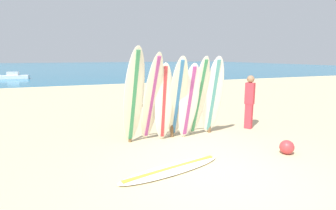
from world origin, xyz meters
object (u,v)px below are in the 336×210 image
(surfboard_leaning_far_left, at_px, (134,97))
(surfboard_lying_on_sand, at_px, (172,169))
(surfboard_leaning_center_right, at_px, (189,102))
(beachgoer_standing, at_px, (250,100))
(surfboard_leaning_center, at_px, (177,99))
(surfboard_leaning_right, at_px, (199,97))
(surfboard_leaning_left, at_px, (152,99))
(beach_ball, at_px, (287,147))
(surfboard_rack, at_px, (172,112))
(small_boat_offshore, at_px, (13,76))
(surfboard_leaning_far_right, at_px, (213,96))
(surfboard_leaning_center_left, at_px, (164,103))

(surfboard_leaning_far_left, distance_m, surfboard_lying_on_sand, 2.20)
(surfboard_leaning_center_right, height_order, beachgoer_standing, surfboard_leaning_center_right)
(surfboard_leaning_center, distance_m, surfboard_leaning_right, 0.71)
(surfboard_leaning_left, relative_size, beach_ball, 7.13)
(surfboard_rack, bearing_deg, small_boat_offshore, 106.90)
(surfboard_leaning_far_left, height_order, surfboard_leaning_center, surfboard_leaning_far_left)
(surfboard_lying_on_sand, relative_size, beachgoer_standing, 1.43)
(surfboard_leaning_center_right, height_order, surfboard_lying_on_sand, surfboard_leaning_center_right)
(surfboard_leaning_left, height_order, surfboard_leaning_center_right, surfboard_leaning_left)
(surfboard_lying_on_sand, bearing_deg, surfboard_leaning_far_left, 99.26)
(surfboard_leaning_far_right, bearing_deg, small_boat_offshore, 109.17)
(beachgoer_standing, bearing_deg, surfboard_leaning_left, -175.90)
(beachgoer_standing, bearing_deg, small_boat_offshore, 112.35)
(surfboard_leaning_right, relative_size, beachgoer_standing, 1.36)
(beach_ball, bearing_deg, surfboard_leaning_center_right, 131.81)
(surfboard_rack, relative_size, surfboard_leaning_far_left, 1.01)
(small_boat_offshore, height_order, beach_ball, small_boat_offshore)
(surfboard_leaning_center_left, bearing_deg, beach_ball, -39.37)
(surfboard_rack, relative_size, surfboard_lying_on_sand, 1.05)
(surfboard_leaning_center, height_order, small_boat_offshore, surfboard_leaning_center)
(surfboard_leaning_right, relative_size, small_boat_offshore, 0.78)
(small_boat_offshore, bearing_deg, surfboard_rack, -73.10)
(surfboard_rack, bearing_deg, surfboard_leaning_center_right, -50.41)
(small_boat_offshore, distance_m, beach_ball, 28.04)
(surfboard_leaning_far_left, height_order, surfboard_lying_on_sand, surfboard_leaning_far_left)
(surfboard_leaning_right, bearing_deg, small_boat_offshore, 108.20)
(surfboard_leaning_center_right, bearing_deg, surfboard_leaning_center_left, 173.37)
(surfboard_leaning_left, relative_size, surfboard_leaning_center, 1.04)
(surfboard_rack, height_order, surfboard_leaning_center_left, surfboard_leaning_center_left)
(surfboard_rack, xyz_separation_m, surfboard_leaning_center_right, (0.33, -0.40, 0.34))
(surfboard_leaning_far_left, distance_m, small_boat_offshore, 25.28)
(surfboard_leaning_center_right, xyz_separation_m, surfboard_lying_on_sand, (-1.22, -1.72, -1.03))
(surfboard_leaning_center_left, bearing_deg, surfboard_leaning_far_left, -179.51)
(surfboard_leaning_center_right, bearing_deg, surfboard_leaning_center, 178.41)
(surfboard_leaning_right, bearing_deg, surfboard_leaning_left, -178.88)
(surfboard_leaning_far_left, relative_size, beachgoer_standing, 1.50)
(surfboard_leaning_far_right, bearing_deg, surfboard_lying_on_sand, -137.93)
(surfboard_leaning_left, bearing_deg, beach_ball, -36.07)
(surfboard_leaning_center_right, xyz_separation_m, beach_ball, (1.66, -1.86, -0.89))
(surfboard_leaning_right, bearing_deg, surfboard_leaning_center, -170.44)
(small_boat_offshore, xyz_separation_m, beach_ball, (9.34, -26.43, -0.09))
(surfboard_leaning_far_left, bearing_deg, beachgoer_standing, 3.96)
(surfboard_leaning_left, height_order, surfboard_leaning_far_right, surfboard_leaning_left)
(surfboard_leaning_center_right, bearing_deg, small_boat_offshore, 107.35)
(small_boat_offshore, bearing_deg, surfboard_leaning_right, -71.80)
(surfboard_rack, height_order, beachgoer_standing, beachgoer_standing)
(surfboard_leaning_center_right, relative_size, surfboard_leaning_far_right, 0.92)
(beachgoer_standing, bearing_deg, surfboard_leaning_center_left, -175.11)
(surfboard_leaning_left, bearing_deg, surfboard_leaning_far_left, -177.02)
(surfboard_leaning_center_right, bearing_deg, surfboard_leaning_far_left, 177.18)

